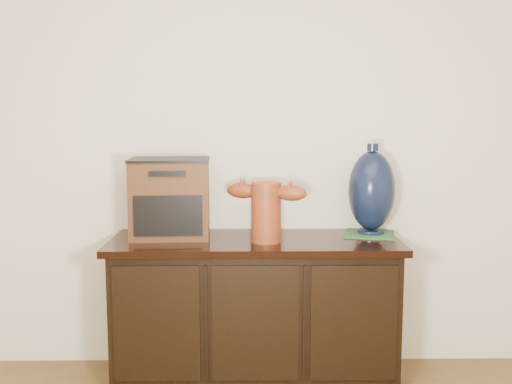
{
  "coord_description": "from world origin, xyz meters",
  "views": [
    {
      "loc": [
        -0.03,
        -0.75,
        1.38
      ],
      "look_at": [
        0.01,
        2.18,
        1.0
      ],
      "focal_mm": 42.0,
      "sensor_mm": 36.0,
      "label": 1
    }
  ],
  "objects_px": {
    "terracotta_vessel": "(266,209)",
    "spray_can": "(203,214)",
    "tv_radio": "(170,198)",
    "lamp_base": "(372,191)",
    "sideboard": "(255,309)"
  },
  "relations": [
    {
      "from": "tv_radio",
      "to": "spray_can",
      "type": "distance_m",
      "value": 0.23
    },
    {
      "from": "terracotta_vessel",
      "to": "spray_can",
      "type": "distance_m",
      "value": 0.43
    },
    {
      "from": "tv_radio",
      "to": "lamp_base",
      "type": "height_order",
      "value": "lamp_base"
    },
    {
      "from": "spray_can",
      "to": "lamp_base",
      "type": "bearing_deg",
      "value": -5.85
    },
    {
      "from": "lamp_base",
      "to": "spray_can",
      "type": "distance_m",
      "value": 0.9
    },
    {
      "from": "sideboard",
      "to": "lamp_base",
      "type": "relative_size",
      "value": 3.1
    },
    {
      "from": "lamp_base",
      "to": "tv_radio",
      "type": "bearing_deg",
      "value": -178.3
    },
    {
      "from": "sideboard",
      "to": "tv_radio",
      "type": "distance_m",
      "value": 0.72
    },
    {
      "from": "terracotta_vessel",
      "to": "spray_can",
      "type": "xyz_separation_m",
      "value": [
        -0.33,
        0.26,
        -0.07
      ]
    },
    {
      "from": "terracotta_vessel",
      "to": "tv_radio",
      "type": "bearing_deg",
      "value": -174.68
    },
    {
      "from": "sideboard",
      "to": "lamp_base",
      "type": "distance_m",
      "value": 0.86
    },
    {
      "from": "sideboard",
      "to": "spray_can",
      "type": "xyz_separation_m",
      "value": [
        -0.27,
        0.19,
        0.46
      ]
    },
    {
      "from": "spray_can",
      "to": "sideboard",
      "type": "bearing_deg",
      "value": -35.11
    },
    {
      "from": "sideboard",
      "to": "terracotta_vessel",
      "type": "distance_m",
      "value": 0.54
    },
    {
      "from": "tv_radio",
      "to": "spray_can",
      "type": "relative_size",
      "value": 2.14
    }
  ]
}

